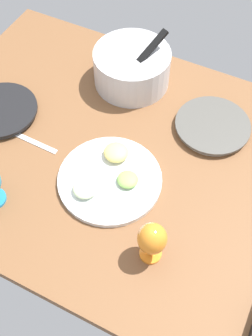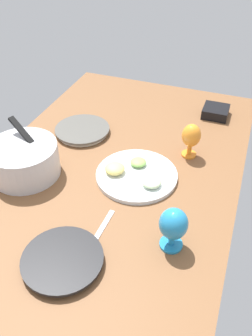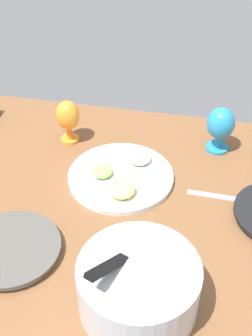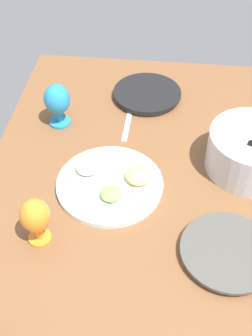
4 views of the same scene
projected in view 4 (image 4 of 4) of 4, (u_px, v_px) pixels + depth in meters
The scene contains 8 objects.
ground_plane at pixel (144, 207), 134.60cm from camera, with size 160.00×104.00×4.00cm, color brown.
dinner_plate_left at pixel (147, 94), 170.02cm from camera, with size 25.97×25.97×2.75cm.
dinner_plate_right at pixel (228, 252), 119.11cm from camera, with size 26.07×26.07×2.63cm.
mixing_bowl at pixel (252, 150), 139.00cm from camera, with size 28.04×28.04×20.31cm.
fruit_platter at pixel (111, 183), 137.17cm from camera, with size 33.21×33.21×5.44cm.
hurricane_glass_orange at pixel (35, 217), 117.04cm from camera, with size 8.16×8.16×15.63cm.
hurricane_glass_blue at pixel (57, 101), 153.18cm from camera, with size 9.29×9.29×16.04cm.
fork_by_left_plate at pixel (127, 125), 158.93cm from camera, with size 18.00×1.80×0.60cm, color silver.
Camera 4 is at (86.66, 3.77, 101.77)cm, focal length 47.35 mm.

